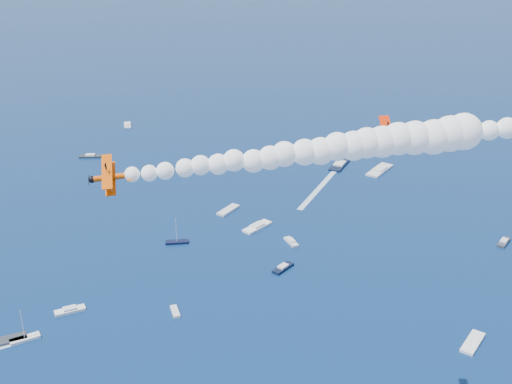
# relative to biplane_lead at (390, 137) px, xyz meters

# --- Properties ---
(biplane_lead) EXTENTS (8.33, 10.02, 7.66)m
(biplane_lead) POSITION_rel_biplane_lead_xyz_m (0.00, 0.00, 0.00)
(biplane_lead) COLOR red
(biplane_trail) EXTENTS (8.76, 10.18, 7.43)m
(biplane_trail) POSITION_rel_biplane_lead_xyz_m (-41.27, -15.31, -3.07)
(biplane_trail) COLOR #DD4C04
(smoke_trail_trail) EXTENTS (59.42, 36.40, 10.35)m
(smoke_trail_trail) POSITION_rel_biplane_lead_xyz_m (-13.53, -6.86, -0.87)
(smoke_trail_trail) COLOR white
(spectator_boats) EXTENTS (212.99, 188.68, 0.70)m
(spectator_boats) POSITION_rel_biplane_lead_xyz_m (-24.46, 94.09, -59.94)
(spectator_boats) COLOR white
(spectator_boats) RESTS_ON ground
(boat_wakes) EXTENTS (103.31, 144.50, 0.04)m
(boat_wakes) POSITION_rel_biplane_lead_xyz_m (-56.48, 60.53, -60.26)
(boat_wakes) COLOR white
(boat_wakes) RESTS_ON ground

